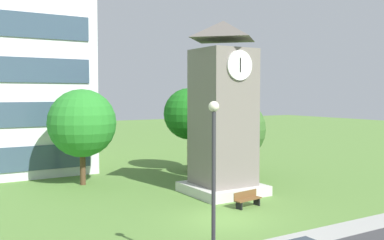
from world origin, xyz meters
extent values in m
plane|color=#567F38|center=(0.00, 0.00, 0.00)|extent=(160.00, 160.00, 0.00)
cube|color=slate|center=(3.32, 4.85, 4.53)|extent=(3.26, 3.26, 9.06)
cube|color=beige|center=(3.32, 4.85, 0.30)|extent=(4.39, 4.39, 0.60)
pyramid|color=#5D5751|center=(3.32, 4.85, 10.22)|extent=(3.58, 3.58, 1.16)
cylinder|color=white|center=(3.32, 3.16, 7.97)|extent=(1.79, 0.12, 1.79)
cylinder|color=white|center=(5.01, 4.85, 7.97)|extent=(0.12, 1.79, 1.79)
cube|color=black|center=(3.32, 3.09, 8.14)|extent=(0.05, 0.08, 0.54)
cube|color=black|center=(3.32, 3.08, 7.97)|extent=(0.06, 0.04, 0.81)
cube|color=brown|center=(2.52, 1.26, 0.45)|extent=(1.85, 0.77, 0.06)
cube|color=brown|center=(2.48, 1.48, 0.68)|extent=(1.78, 0.34, 0.40)
cube|color=black|center=(1.81, 1.14, 0.23)|extent=(0.15, 0.44, 0.45)
cube|color=black|center=(3.23, 1.37, 0.23)|extent=(0.15, 0.44, 0.45)
cylinder|color=#333338|center=(-4.37, -5.52, 2.84)|extent=(0.14, 0.14, 5.69)
sphere|color=#F2EFCC|center=(-4.37, -5.52, 5.87)|extent=(0.36, 0.36, 0.36)
cylinder|color=#513823|center=(5.76, 13.04, 1.60)|extent=(0.36, 0.36, 3.20)
sphere|color=#1A6819|center=(5.76, 13.04, 4.67)|extent=(4.20, 4.20, 4.20)
cylinder|color=#513823|center=(-3.43, 12.03, 1.32)|extent=(0.38, 0.38, 2.64)
sphere|color=#298129|center=(-3.43, 12.03, 4.28)|extent=(4.68, 4.68, 4.68)
cylinder|color=#513823|center=(7.06, 8.69, 1.01)|extent=(0.30, 0.30, 2.02)
sphere|color=#386429|center=(7.06, 8.69, 3.67)|extent=(4.70, 4.70, 4.70)
camera|label=1|loc=(-12.68, -17.83, 6.29)|focal=41.45mm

